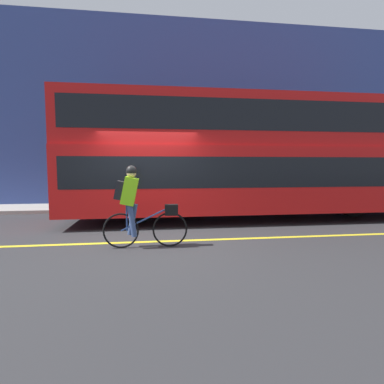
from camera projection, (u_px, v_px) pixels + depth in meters
ground_plane at (149, 241)px, 6.61m from camera, size 80.00×80.00×0.00m
road_center_line at (149, 242)px, 6.49m from camera, size 50.00×0.14×0.01m
sidewalk_curb at (150, 206)px, 11.70m from camera, size 60.00×1.94×0.12m
building_facade at (149, 113)px, 12.47m from camera, size 60.00×0.30×7.70m
bus at (252, 153)px, 9.15m from camera, size 11.11×2.58×3.63m
cyclist_on_bike at (136, 204)px, 5.96m from camera, size 1.69×0.32×1.65m
street_sign_post at (153, 168)px, 11.48m from camera, size 0.36×0.09×2.56m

